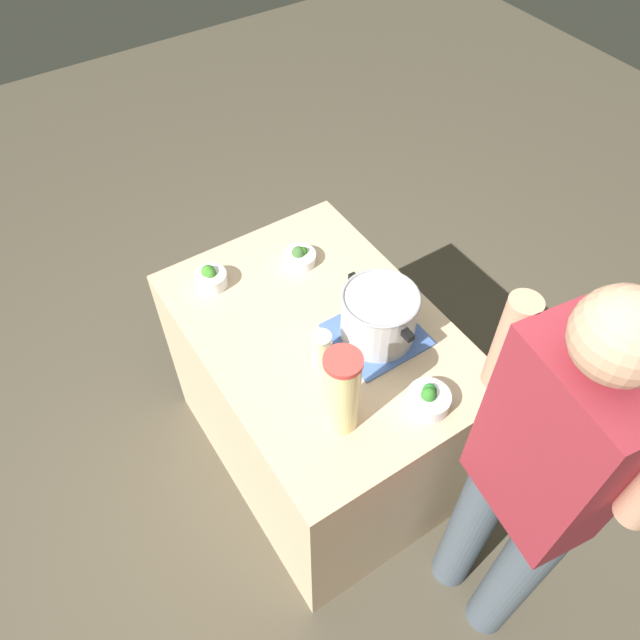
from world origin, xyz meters
TOP-DOWN VIEW (x-y plane):
  - ground_plane at (0.00, 0.00)m, footprint 8.00×8.00m
  - counter_slab at (0.00, 0.00)m, footprint 1.12×0.80m
  - dish_cloth at (0.13, 0.15)m, footprint 0.28×0.29m
  - cooking_pot at (0.13, 0.15)m, footprint 0.33×0.26m
  - lemonade_pitcher at (0.33, -0.14)m, footprint 0.11×0.11m
  - mason_jar at (0.12, -0.07)m, footprint 0.07×0.07m
  - broccoli_bowl_front at (0.43, 0.11)m, footprint 0.14×0.14m
  - broccoli_bowl_center at (-0.32, 0.12)m, footprint 0.12×0.12m
  - broccoli_bowl_back at (-0.39, -0.21)m, footprint 0.12×0.12m
  - person_cook at (0.82, 0.14)m, footprint 0.50×0.25m

SIDE VIEW (x-z plane):
  - ground_plane at x=0.00m, z-range 0.00..0.00m
  - counter_slab at x=0.00m, z-range 0.00..0.85m
  - dish_cloth at x=0.13m, z-range 0.85..0.86m
  - broccoli_bowl_center at x=-0.32m, z-range 0.85..0.92m
  - broccoli_bowl_back at x=-0.39m, z-range 0.85..0.93m
  - broccoli_bowl_front at x=0.43m, z-range 0.84..0.93m
  - mason_jar at x=0.12m, z-range 0.85..0.99m
  - person_cook at x=0.82m, z-range 0.09..1.77m
  - cooking_pot at x=0.13m, z-range 0.87..1.05m
  - lemonade_pitcher at x=0.33m, z-range 0.86..1.17m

